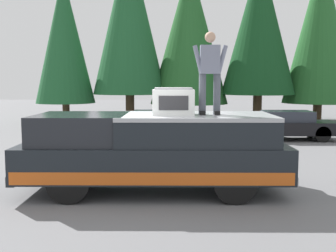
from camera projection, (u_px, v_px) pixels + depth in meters
name	position (u px, v px, depth m)	size (l,w,h in m)	color
ground_plane	(132.00, 191.00, 8.86)	(90.00, 90.00, 0.00)	slate
pickup_truck	(154.00, 151.00, 8.76)	(2.01, 5.54, 1.65)	black
compressor_unit	(173.00, 101.00, 8.51)	(0.65, 0.84, 0.56)	silver
person_on_truck_bed	(210.00, 71.00, 8.52)	(0.29, 0.72, 1.69)	#4C515B
parked_car_black	(285.00, 125.00, 16.70)	(1.64, 4.10, 1.16)	black
parked_car_white	(155.00, 125.00, 16.86)	(1.64, 4.10, 1.16)	white
conifer_far_left	(320.00, 28.00, 24.00)	(4.13, 4.13, 9.75)	#4C3826
conifer_left	(259.00, 25.00, 23.76)	(4.26, 4.26, 9.58)	#4C3826
conifer_center_left	(189.00, 33.00, 24.33)	(4.59, 4.59, 9.26)	#4C3826
conifer_center_right	(129.00, 16.00, 23.86)	(4.23, 4.23, 10.56)	#4C3826
conifer_right	(64.00, 38.00, 23.74)	(3.38, 3.38, 8.52)	#4C3826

